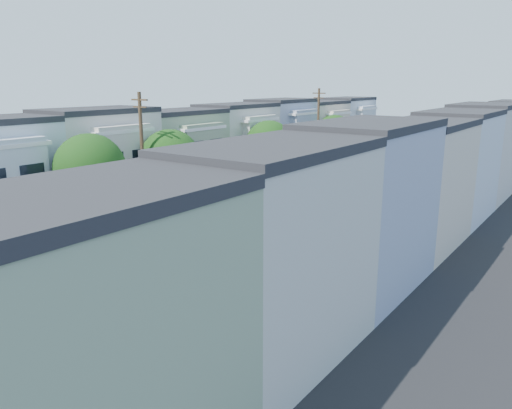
% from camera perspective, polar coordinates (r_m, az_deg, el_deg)
% --- Properties ---
extents(ground, '(160.00, 160.00, 0.00)m').
position_cam_1_polar(ground, '(32.62, -7.56, -5.66)').
color(ground, black).
rests_on(ground, ground).
extents(road_slab, '(12.00, 70.00, 0.02)m').
position_cam_1_polar(road_slab, '(44.22, 5.86, -0.39)').
color(road_slab, black).
rests_on(road_slab, ground).
extents(curb_left, '(0.30, 70.00, 0.15)m').
position_cam_1_polar(curb_left, '(47.41, -0.47, 0.74)').
color(curb_left, gray).
rests_on(curb_left, ground).
extents(curb_right, '(0.30, 70.00, 0.15)m').
position_cam_1_polar(curb_right, '(41.62, 13.08, -1.49)').
color(curb_right, gray).
rests_on(curb_right, ground).
extents(sidewalk_left, '(2.60, 70.00, 0.15)m').
position_cam_1_polar(sidewalk_left, '(48.18, -1.72, 0.94)').
color(sidewalk_left, gray).
rests_on(sidewalk_left, ground).
extents(sidewalk_right, '(2.60, 70.00, 0.15)m').
position_cam_1_polar(sidewalk_right, '(41.16, 14.75, -1.76)').
color(sidewalk_right, gray).
rests_on(sidewalk_right, ground).
extents(centerline, '(0.12, 70.00, 0.01)m').
position_cam_1_polar(centerline, '(44.22, 5.86, -0.40)').
color(centerline, gold).
rests_on(centerline, ground).
extents(townhouse_row_left, '(5.00, 70.00, 8.50)m').
position_cam_1_polar(townhouse_row_left, '(50.55, -5.14, 1.42)').
color(townhouse_row_left, beige).
rests_on(townhouse_row_left, ground).
extents(townhouse_row_right, '(5.00, 70.00, 8.50)m').
position_cam_1_polar(townhouse_row_right, '(40.06, 19.80, -2.68)').
color(townhouse_row_right, beige).
rests_on(townhouse_row_right, ground).
extents(tree_b, '(4.63, 4.63, 7.63)m').
position_cam_1_polar(tree_b, '(34.33, -18.53, 3.85)').
color(tree_b, black).
rests_on(tree_b, ground).
extents(tree_c, '(4.70, 4.70, 7.36)m').
position_cam_1_polar(tree_c, '(38.96, -9.87, 5.02)').
color(tree_c, black).
rests_on(tree_c, ground).
extents(tree_d, '(4.70, 4.70, 7.22)m').
position_cam_1_polar(tree_d, '(49.18, 1.40, 6.86)').
color(tree_d, black).
rests_on(tree_d, ground).
extents(tree_e, '(4.70, 4.70, 7.04)m').
position_cam_1_polar(tree_e, '(61.08, 8.86, 7.89)').
color(tree_e, black).
rests_on(tree_e, ground).
extents(tree_far_r, '(3.10, 3.10, 5.24)m').
position_cam_1_polar(tree_far_r, '(54.70, 20.34, 5.44)').
color(tree_far_r, black).
rests_on(tree_far_r, ground).
extents(utility_pole_near, '(1.60, 0.26, 10.00)m').
position_cam_1_polar(utility_pole_near, '(37.15, -12.80, 4.71)').
color(utility_pole_near, '#42301E').
rests_on(utility_pole_near, ground).
extents(utility_pole_far, '(1.60, 0.26, 10.00)m').
position_cam_1_polar(utility_pole_far, '(57.57, 7.08, 8.08)').
color(utility_pole_far, '#42301E').
rests_on(utility_pole_far, ground).
extents(fedex_truck, '(2.37, 6.14, 2.95)m').
position_cam_1_polar(fedex_truck, '(29.85, -7.08, -4.17)').
color(fedex_truck, white).
rests_on(fedex_truck, ground).
extents(lead_sedan, '(3.00, 5.51, 1.46)m').
position_cam_1_polar(lead_sedan, '(37.11, 2.91, -1.96)').
color(lead_sedan, black).
rests_on(lead_sedan, ground).
extents(parked_left_b, '(2.46, 5.09, 1.39)m').
position_cam_1_polar(parked_left_b, '(32.13, -22.26, -5.60)').
color(parked_left_b, black).
rests_on(parked_left_b, ground).
extents(parked_left_c, '(2.45, 4.77, 1.29)m').
position_cam_1_polar(parked_left_c, '(35.98, -13.02, -2.96)').
color(parked_left_c, '#B6B8BE').
rests_on(parked_left_c, ground).
extents(parked_left_d, '(1.58, 4.34, 1.44)m').
position_cam_1_polar(parked_left_d, '(44.43, -1.40, 0.69)').
color(parked_left_d, '#40180D').
rests_on(parked_left_d, ground).
extents(parked_right_a, '(2.57, 5.54, 1.54)m').
position_cam_1_polar(parked_right_a, '(23.56, -13.40, -11.83)').
color(parked_right_a, slate).
rests_on(parked_right_a, ground).
extents(parked_right_b, '(2.11, 4.65, 1.37)m').
position_cam_1_polar(parked_right_b, '(26.68, -5.45, -8.56)').
color(parked_right_b, silver).
rests_on(parked_right_b, ground).
extents(parked_right_c, '(2.39, 4.54, 1.22)m').
position_cam_1_polar(parked_right_c, '(44.65, 13.30, 0.24)').
color(parked_right_c, black).
rests_on(parked_right_c, ground).
extents(parked_right_d, '(2.30, 5.06, 1.49)m').
position_cam_1_polar(parked_right_d, '(55.19, 17.95, 2.64)').
color(parked_right_d, black).
rests_on(parked_right_d, ground).
extents(motorcycle, '(0.30, 2.21, 0.88)m').
position_cam_1_polar(motorcycle, '(22.51, -15.06, -14.08)').
color(motorcycle, black).
rests_on(motorcycle, ground).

